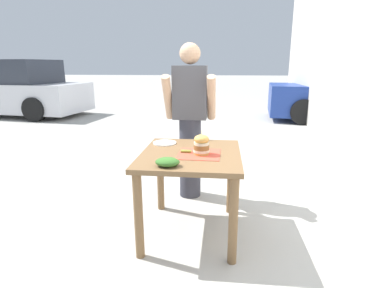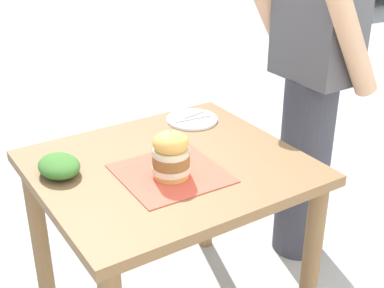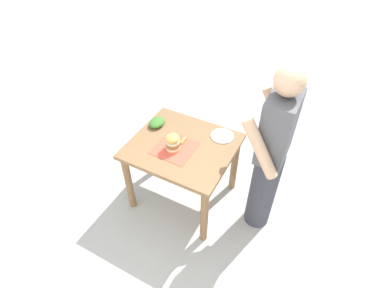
# 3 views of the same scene
# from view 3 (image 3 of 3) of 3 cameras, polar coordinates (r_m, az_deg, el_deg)

# --- Properties ---
(ground_plane) EXTENTS (80.00, 80.00, 0.00)m
(ground_plane) POSITION_cam_3_polar(r_m,az_deg,el_deg) (3.31, -1.56, -9.72)
(ground_plane) COLOR #ADAAA3
(patio_table) EXTENTS (0.84, 0.94, 0.75)m
(patio_table) POSITION_cam_3_polar(r_m,az_deg,el_deg) (2.85, -1.78, -2.11)
(patio_table) COLOR brown
(patio_table) RESTS_ON ground
(serving_paper) EXTENTS (0.36, 0.36, 0.00)m
(serving_paper) POSITION_cam_3_polar(r_m,az_deg,el_deg) (2.72, -3.27, -0.78)
(serving_paper) COLOR #D64C38
(serving_paper) RESTS_ON patio_table
(sandwich) EXTENTS (0.13, 0.13, 0.20)m
(sandwich) POSITION_cam_3_polar(r_m,az_deg,el_deg) (2.66, -3.71, 0.37)
(sandwich) COLOR gold
(sandwich) RESTS_ON serving_paper
(pickle_spear) EXTENTS (0.09, 0.02, 0.02)m
(pickle_spear) POSITION_cam_3_polar(r_m,az_deg,el_deg) (2.78, -1.69, 0.69)
(pickle_spear) COLOR #8EA83D
(pickle_spear) RESTS_ON serving_paper
(side_plate_with_forks) EXTENTS (0.22, 0.22, 0.02)m
(side_plate_with_forks) POSITION_cam_3_polar(r_m,az_deg,el_deg) (2.85, 5.80, 1.55)
(side_plate_with_forks) COLOR white
(side_plate_with_forks) RESTS_ON patio_table
(side_salad) EXTENTS (0.18, 0.14, 0.07)m
(side_salad) POSITION_cam_3_polar(r_m,az_deg,el_deg) (2.97, -6.72, 4.09)
(side_salad) COLOR #386B28
(side_salad) RESTS_ON patio_table
(diner_across_table) EXTENTS (0.55, 0.35, 1.69)m
(diner_across_table) POSITION_cam_3_polar(r_m,az_deg,el_deg) (2.54, 14.76, -2.13)
(diner_across_table) COLOR #33333D
(diner_across_table) RESTS_ON ground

